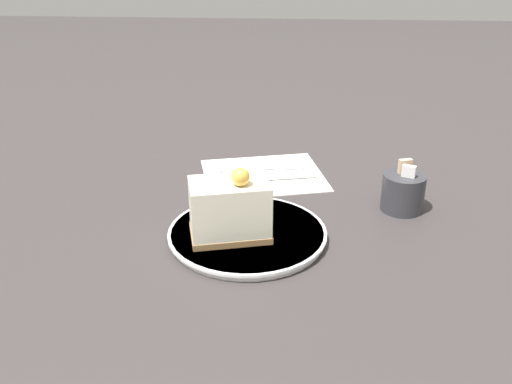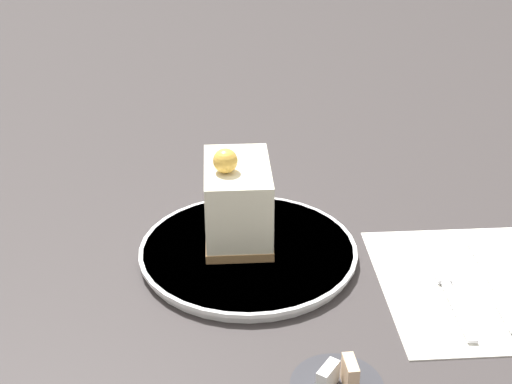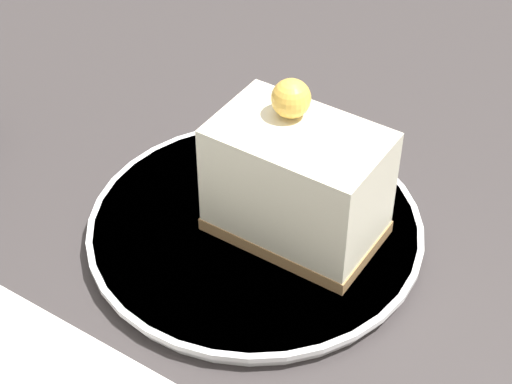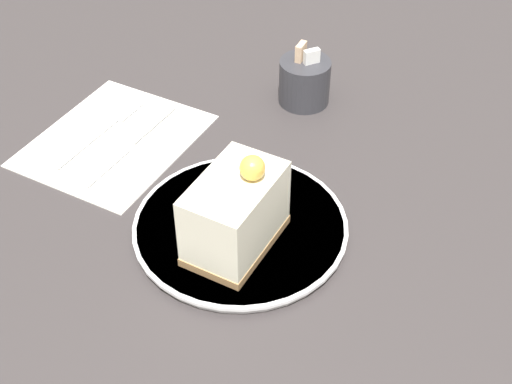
% 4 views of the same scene
% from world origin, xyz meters
% --- Properties ---
extents(ground_plane, '(4.00, 4.00, 0.00)m').
position_xyz_m(ground_plane, '(0.00, 0.00, 0.00)').
color(ground_plane, '#383333').
extents(plate, '(0.22, 0.22, 0.01)m').
position_xyz_m(plate, '(-0.03, -0.04, 0.01)').
color(plate, white).
rests_on(plate, ground_plane).
extents(cake_slice, '(0.09, 0.12, 0.10)m').
position_xyz_m(cake_slice, '(-0.02, -0.06, 0.05)').
color(cake_slice, '#9E7547').
rests_on(cake_slice, plate).
extents(napkin, '(0.22, 0.24, 0.00)m').
position_xyz_m(napkin, '(-0.25, -0.03, 0.00)').
color(napkin, white).
rests_on(napkin, ground_plane).
extents(fork, '(0.05, 0.15, 0.00)m').
position_xyz_m(fork, '(-0.28, -0.02, 0.01)').
color(fork, silver).
rests_on(fork, napkin).
extents(knife, '(0.05, 0.17, 0.00)m').
position_xyz_m(knife, '(-0.23, -0.04, 0.01)').
color(knife, silver).
rests_on(knife, napkin).
extents(sugar_bowl, '(0.06, 0.06, 0.08)m').
position_xyz_m(sugar_bowl, '(-0.14, 0.19, 0.03)').
color(sugar_bowl, '#333338').
rests_on(sugar_bowl, ground_plane).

